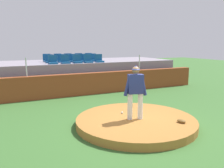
# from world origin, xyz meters

# --- Properties ---
(ground_plane) EXTENTS (60.00, 60.00, 0.00)m
(ground_plane) POSITION_xyz_m (0.00, 0.00, 0.00)
(ground_plane) COLOR #3A692D
(pitchers_mound) EXTENTS (4.14, 4.14, 0.26)m
(pitchers_mound) POSITION_xyz_m (0.00, 0.00, 0.13)
(pitchers_mound) COLOR #AA6F31
(pitchers_mound) RESTS_ON ground_plane
(pitcher) EXTENTS (0.81, 0.39, 1.84)m
(pitcher) POSITION_xyz_m (-0.08, -0.08, 1.33)
(pitcher) COLOR silver
(pitcher) RESTS_ON pitchers_mound
(baseball) EXTENTS (0.07, 0.07, 0.07)m
(baseball) POSITION_xyz_m (-0.18, 0.66, 0.30)
(baseball) COLOR white
(baseball) RESTS_ON pitchers_mound
(fielding_glove) EXTENTS (0.29, 0.35, 0.11)m
(fielding_glove) POSITION_xyz_m (1.09, -1.06, 0.31)
(fielding_glove) COLOR brown
(fielding_glove) RESTS_ON pitchers_mound
(brick_barrier) EXTENTS (14.87, 0.40, 1.20)m
(brick_barrier) POSITION_xyz_m (0.00, 5.41, 0.60)
(brick_barrier) COLOR brown
(brick_barrier) RESTS_ON ground_plane
(fence_post_left) EXTENTS (0.06, 0.06, 0.94)m
(fence_post_left) POSITION_xyz_m (-2.97, 5.41, 1.67)
(fence_post_left) COLOR silver
(fence_post_left) RESTS_ON brick_barrier
(fence_post_right) EXTENTS (0.06, 0.06, 0.94)m
(fence_post_right) POSITION_xyz_m (3.56, 5.41, 1.67)
(fence_post_right) COLOR silver
(fence_post_right) RESTS_ON brick_barrier
(bleacher_platform) EXTENTS (13.71, 4.34, 1.66)m
(bleacher_platform) POSITION_xyz_m (0.00, 8.36, 0.83)
(bleacher_platform) COLOR gray
(bleacher_platform) RESTS_ON ground_plane
(stadium_chair_0) EXTENTS (0.48, 0.44, 0.50)m
(stadium_chair_0) POSITION_xyz_m (-1.41, 6.72, 1.82)
(stadium_chair_0) COLOR navy
(stadium_chair_0) RESTS_ON bleacher_platform
(stadium_chair_1) EXTENTS (0.48, 0.44, 0.50)m
(stadium_chair_1) POSITION_xyz_m (-0.70, 6.69, 1.82)
(stadium_chair_1) COLOR navy
(stadium_chair_1) RESTS_ON bleacher_platform
(stadium_chair_2) EXTENTS (0.48, 0.44, 0.50)m
(stadium_chair_2) POSITION_xyz_m (0.02, 6.70, 1.82)
(stadium_chair_2) COLOR navy
(stadium_chair_2) RESTS_ON bleacher_platform
(stadium_chair_3) EXTENTS (0.48, 0.44, 0.50)m
(stadium_chair_3) POSITION_xyz_m (0.69, 6.70, 1.82)
(stadium_chair_3) COLOR navy
(stadium_chair_3) RESTS_ON bleacher_platform
(stadium_chair_4) EXTENTS (0.48, 0.44, 0.50)m
(stadium_chair_4) POSITION_xyz_m (1.43, 6.71, 1.82)
(stadium_chair_4) COLOR navy
(stadium_chair_4) RESTS_ON bleacher_platform
(stadium_chair_5) EXTENTS (0.48, 0.44, 0.50)m
(stadium_chair_5) POSITION_xyz_m (-1.42, 7.58, 1.82)
(stadium_chair_5) COLOR navy
(stadium_chair_5) RESTS_ON bleacher_platform
(stadium_chair_6) EXTENTS (0.48, 0.44, 0.50)m
(stadium_chair_6) POSITION_xyz_m (-0.67, 7.64, 1.82)
(stadium_chair_6) COLOR navy
(stadium_chair_6) RESTS_ON bleacher_platform
(stadium_chair_7) EXTENTS (0.48, 0.44, 0.50)m
(stadium_chair_7) POSITION_xyz_m (0.03, 7.59, 1.82)
(stadium_chair_7) COLOR navy
(stadium_chair_7) RESTS_ON bleacher_platform
(stadium_chair_8) EXTENTS (0.48, 0.44, 0.50)m
(stadium_chair_8) POSITION_xyz_m (0.68, 7.60, 1.82)
(stadium_chair_8) COLOR navy
(stadium_chair_8) RESTS_ON bleacher_platform
(stadium_chair_9) EXTENTS (0.48, 0.44, 0.50)m
(stadium_chair_9) POSITION_xyz_m (1.37, 7.59, 1.82)
(stadium_chair_9) COLOR navy
(stadium_chair_9) RESTS_ON bleacher_platform
(stadium_chair_10) EXTENTS (0.48, 0.44, 0.50)m
(stadium_chair_10) POSITION_xyz_m (-1.40, 8.54, 1.82)
(stadium_chair_10) COLOR navy
(stadium_chair_10) RESTS_ON bleacher_platform
(stadium_chair_11) EXTENTS (0.48, 0.44, 0.50)m
(stadium_chair_11) POSITION_xyz_m (-0.70, 8.53, 1.82)
(stadium_chair_11) COLOR navy
(stadium_chair_11) RESTS_ON bleacher_platform
(stadium_chair_12) EXTENTS (0.48, 0.44, 0.50)m
(stadium_chair_12) POSITION_xyz_m (-0.02, 8.51, 1.82)
(stadium_chair_12) COLOR navy
(stadium_chair_12) RESTS_ON bleacher_platform
(stadium_chair_13) EXTENTS (0.48, 0.44, 0.50)m
(stadium_chair_13) POSITION_xyz_m (0.72, 8.54, 1.82)
(stadium_chair_13) COLOR navy
(stadium_chair_13) RESTS_ON bleacher_platform
(stadium_chair_14) EXTENTS (0.48, 0.44, 0.50)m
(stadium_chair_14) POSITION_xyz_m (1.43, 8.52, 1.82)
(stadium_chair_14) COLOR navy
(stadium_chair_14) RESTS_ON bleacher_platform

